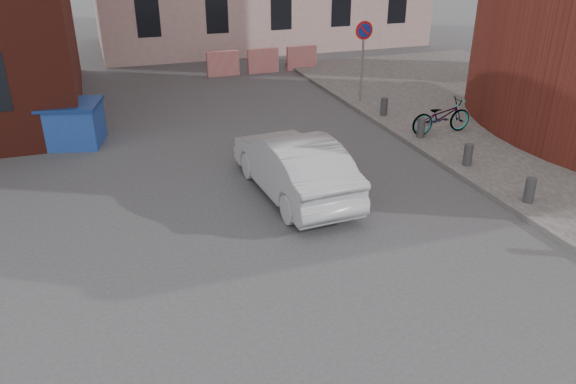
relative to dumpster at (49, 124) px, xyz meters
name	(u,v)px	position (x,y,z in m)	size (l,w,h in m)	color
ground	(282,290)	(3.86, -8.68, -0.60)	(120.00, 120.00, 0.00)	#38383A
sidewalk	(575,141)	(13.86, -4.68, -0.54)	(9.00, 24.00, 0.12)	#474442
no_parking_sign	(363,45)	(9.86, 0.80, 1.41)	(0.60, 0.09, 2.65)	gray
bollards	(468,155)	(9.86, -5.28, -0.21)	(0.22, 9.02, 0.55)	#3A3A3D
barriers	(263,61)	(8.06, 6.32, -0.10)	(4.70, 0.18, 1.00)	red
dumpster	(49,124)	(0.00, 0.00, 0.00)	(3.11, 2.10, 1.19)	#2349A6
silver_car	(294,165)	(5.30, -5.19, 0.10)	(1.48, 4.25, 1.40)	#A6A8AD
bicycle	(441,116)	(10.58, -2.95, 0.01)	(0.66, 1.89, 0.99)	black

